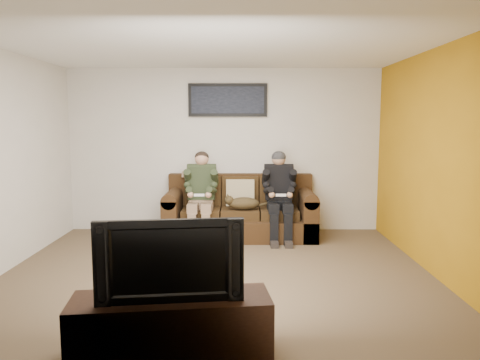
{
  "coord_description": "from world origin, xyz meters",
  "views": [
    {
      "loc": [
        0.29,
        -5.29,
        1.77
      ],
      "look_at": [
        0.26,
        1.2,
        0.95
      ],
      "focal_mm": 35.0,
      "sensor_mm": 36.0,
      "label": 1
    }
  ],
  "objects_px": {
    "sofa": "(240,213)",
    "tv_stand": "(171,327)",
    "cat": "(243,203)",
    "framed_poster": "(228,100)",
    "person_right": "(279,190)",
    "person_left": "(201,190)",
    "television": "(170,257)"
  },
  "relations": [
    {
      "from": "person_right",
      "to": "tv_stand",
      "type": "height_order",
      "value": "person_right"
    },
    {
      "from": "person_left",
      "to": "framed_poster",
      "type": "distance_m",
      "value": 1.53
    },
    {
      "from": "framed_poster",
      "to": "cat",
      "type": "bearing_deg",
      "value": -69.95
    },
    {
      "from": "cat",
      "to": "framed_poster",
      "type": "xyz_separation_m",
      "value": [
        -0.24,
        0.65,
        1.54
      ]
    },
    {
      "from": "cat",
      "to": "framed_poster",
      "type": "relative_size",
      "value": 0.53
    },
    {
      "from": "person_right",
      "to": "tv_stand",
      "type": "bearing_deg",
      "value": -106.81
    },
    {
      "from": "person_left",
      "to": "tv_stand",
      "type": "height_order",
      "value": "person_left"
    },
    {
      "from": "sofa",
      "to": "person_right",
      "type": "bearing_deg",
      "value": -17.98
    },
    {
      "from": "person_left",
      "to": "television",
      "type": "relative_size",
      "value": 1.23
    },
    {
      "from": "person_right",
      "to": "tv_stand",
      "type": "distance_m",
      "value": 3.79
    },
    {
      "from": "person_right",
      "to": "framed_poster",
      "type": "relative_size",
      "value": 1.06
    },
    {
      "from": "sofa",
      "to": "person_left",
      "type": "distance_m",
      "value": 0.73
    },
    {
      "from": "cat",
      "to": "framed_poster",
      "type": "distance_m",
      "value": 1.69
    },
    {
      "from": "person_left",
      "to": "tv_stand",
      "type": "distance_m",
      "value": 3.63
    },
    {
      "from": "framed_poster",
      "to": "tv_stand",
      "type": "height_order",
      "value": "framed_poster"
    },
    {
      "from": "tv_stand",
      "to": "cat",
      "type": "bearing_deg",
      "value": 74.24
    },
    {
      "from": "person_left",
      "to": "tv_stand",
      "type": "xyz_separation_m",
      "value": [
        0.09,
        -3.59,
        -0.51
      ]
    },
    {
      "from": "framed_poster",
      "to": "television",
      "type": "bearing_deg",
      "value": -94.1
    },
    {
      "from": "cat",
      "to": "framed_poster",
      "type": "bearing_deg",
      "value": 110.05
    },
    {
      "from": "cat",
      "to": "tv_stand",
      "type": "bearing_deg",
      "value": -98.63
    },
    {
      "from": "sofa",
      "to": "framed_poster",
      "type": "xyz_separation_m",
      "value": [
        -0.2,
        0.38,
        1.75
      ]
    },
    {
      "from": "framed_poster",
      "to": "television",
      "type": "xyz_separation_m",
      "value": [
        -0.3,
        -4.17,
        -1.33
      ]
    },
    {
      "from": "sofa",
      "to": "television",
      "type": "distance_m",
      "value": 3.84
    },
    {
      "from": "person_left",
      "to": "cat",
      "type": "height_order",
      "value": "person_left"
    },
    {
      "from": "person_right",
      "to": "television",
      "type": "relative_size",
      "value": 1.24
    },
    {
      "from": "tv_stand",
      "to": "television",
      "type": "xyz_separation_m",
      "value": [
        0.0,
        0.0,
        0.54
      ]
    },
    {
      "from": "tv_stand",
      "to": "person_right",
      "type": "bearing_deg",
      "value": 66.06
    },
    {
      "from": "sofa",
      "to": "tv_stand",
      "type": "bearing_deg",
      "value": -97.51
    },
    {
      "from": "framed_poster",
      "to": "person_left",
      "type": "bearing_deg",
      "value": -123.89
    },
    {
      "from": "person_right",
      "to": "cat",
      "type": "relative_size",
      "value": 2.0
    },
    {
      "from": "sofa",
      "to": "television",
      "type": "xyz_separation_m",
      "value": [
        -0.5,
        -3.78,
        0.42
      ]
    },
    {
      "from": "person_right",
      "to": "cat",
      "type": "xyz_separation_m",
      "value": [
        -0.55,
        -0.07,
        -0.19
      ]
    }
  ]
}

